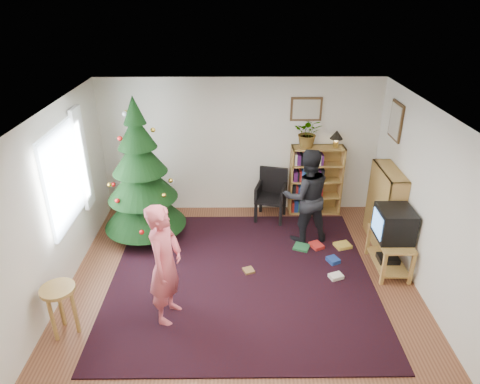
{
  "coord_description": "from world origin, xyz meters",
  "views": [
    {
      "loc": [
        -0.07,
        -4.82,
        3.93
      ],
      "look_at": [
        -0.02,
        0.94,
        1.1
      ],
      "focal_mm": 32.0,
      "sensor_mm": 36.0,
      "label": 1
    }
  ],
  "objects_px": {
    "picture_back": "(306,109)",
    "table_lamp": "(337,136)",
    "bookshelf_back": "(316,179)",
    "tv_stand": "(389,250)",
    "potted_plant": "(308,133)",
    "crt_tv": "(394,224)",
    "picture_right": "(396,121)",
    "bookshelf_right": "(385,206)",
    "person_by_chair": "(306,196)",
    "stool": "(59,298)",
    "christmas_tree": "(142,183)",
    "person_standing": "(165,264)",
    "armchair": "(270,192)"
  },
  "relations": [
    {
      "from": "bookshelf_right",
      "to": "person_standing",
      "type": "xyz_separation_m",
      "value": [
        -3.29,
        -1.78,
        0.15
      ]
    },
    {
      "from": "picture_back",
      "to": "bookshelf_back",
      "type": "bearing_deg",
      "value": -28.87
    },
    {
      "from": "person_standing",
      "to": "person_by_chair",
      "type": "height_order",
      "value": "person_standing"
    },
    {
      "from": "stool",
      "to": "crt_tv",
      "type": "bearing_deg",
      "value": 16.22
    },
    {
      "from": "armchair",
      "to": "potted_plant",
      "type": "bearing_deg",
      "value": 30.39
    },
    {
      "from": "picture_back",
      "to": "stool",
      "type": "height_order",
      "value": "picture_back"
    },
    {
      "from": "bookshelf_back",
      "to": "crt_tv",
      "type": "distance_m",
      "value": 2.0
    },
    {
      "from": "bookshelf_back",
      "to": "bookshelf_right",
      "type": "distance_m",
      "value": 1.42
    },
    {
      "from": "bookshelf_back",
      "to": "person_standing",
      "type": "relative_size",
      "value": 0.79
    },
    {
      "from": "bookshelf_back",
      "to": "tv_stand",
      "type": "distance_m",
      "value": 2.03
    },
    {
      "from": "crt_tv",
      "to": "potted_plant",
      "type": "distance_m",
      "value": 2.23
    },
    {
      "from": "picture_right",
      "to": "bookshelf_right",
      "type": "xyz_separation_m",
      "value": [
        -0.14,
        -0.47,
        -1.29
      ]
    },
    {
      "from": "potted_plant",
      "to": "picture_right",
      "type": "bearing_deg",
      "value": -24.74
    },
    {
      "from": "armchair",
      "to": "person_by_chair",
      "type": "bearing_deg",
      "value": -42.08
    },
    {
      "from": "christmas_tree",
      "to": "tv_stand",
      "type": "distance_m",
      "value": 3.99
    },
    {
      "from": "bookshelf_back",
      "to": "crt_tv",
      "type": "xyz_separation_m",
      "value": [
        0.82,
        -1.82,
        0.12
      ]
    },
    {
      "from": "picture_right",
      "to": "christmas_tree",
      "type": "height_order",
      "value": "christmas_tree"
    },
    {
      "from": "christmas_tree",
      "to": "picture_right",
      "type": "bearing_deg",
      "value": 4.25
    },
    {
      "from": "armchair",
      "to": "person_by_chair",
      "type": "relative_size",
      "value": 0.58
    },
    {
      "from": "christmas_tree",
      "to": "person_by_chair",
      "type": "bearing_deg",
      "value": -1.7
    },
    {
      "from": "armchair",
      "to": "stool",
      "type": "bearing_deg",
      "value": -118.44
    },
    {
      "from": "christmas_tree",
      "to": "tv_stand",
      "type": "bearing_deg",
      "value": -13.7
    },
    {
      "from": "stool",
      "to": "table_lamp",
      "type": "height_order",
      "value": "table_lamp"
    },
    {
      "from": "person_standing",
      "to": "armchair",
      "type": "bearing_deg",
      "value": -15.16
    },
    {
      "from": "bookshelf_back",
      "to": "bookshelf_right",
      "type": "relative_size",
      "value": 1.0
    },
    {
      "from": "bookshelf_right",
      "to": "person_standing",
      "type": "distance_m",
      "value": 3.75
    },
    {
      "from": "stool",
      "to": "table_lamp",
      "type": "distance_m",
      "value": 5.08
    },
    {
      "from": "picture_back",
      "to": "table_lamp",
      "type": "xyz_separation_m",
      "value": [
        0.54,
        -0.14,
        -0.44
      ]
    },
    {
      "from": "person_by_chair",
      "to": "potted_plant",
      "type": "xyz_separation_m",
      "value": [
        0.13,
        0.97,
        0.76
      ]
    },
    {
      "from": "christmas_tree",
      "to": "table_lamp",
      "type": "height_order",
      "value": "christmas_tree"
    },
    {
      "from": "bookshelf_right",
      "to": "bookshelf_back",
      "type": "bearing_deg",
      "value": 41.8
    },
    {
      "from": "crt_tv",
      "to": "picture_right",
      "type": "bearing_deg",
      "value": 78.2
    },
    {
      "from": "picture_back",
      "to": "table_lamp",
      "type": "relative_size",
      "value": 1.79
    },
    {
      "from": "bookshelf_back",
      "to": "crt_tv",
      "type": "bearing_deg",
      "value": -65.74
    },
    {
      "from": "picture_right",
      "to": "tv_stand",
      "type": "distance_m",
      "value": 2.06
    },
    {
      "from": "picture_right",
      "to": "person_standing",
      "type": "height_order",
      "value": "picture_right"
    },
    {
      "from": "picture_right",
      "to": "potted_plant",
      "type": "height_order",
      "value": "picture_right"
    },
    {
      "from": "picture_right",
      "to": "person_standing",
      "type": "distance_m",
      "value": 4.25
    },
    {
      "from": "tv_stand",
      "to": "picture_back",
      "type": "bearing_deg",
      "value": 118.64
    },
    {
      "from": "bookshelf_back",
      "to": "stool",
      "type": "height_order",
      "value": "bookshelf_back"
    },
    {
      "from": "christmas_tree",
      "to": "table_lamp",
      "type": "distance_m",
      "value": 3.45
    },
    {
      "from": "bookshelf_right",
      "to": "potted_plant",
      "type": "relative_size",
      "value": 2.46
    },
    {
      "from": "tv_stand",
      "to": "stool",
      "type": "bearing_deg",
      "value": -163.79
    },
    {
      "from": "person_standing",
      "to": "potted_plant",
      "type": "distance_m",
      "value": 3.64
    },
    {
      "from": "person_standing",
      "to": "person_by_chair",
      "type": "distance_m",
      "value": 2.75
    },
    {
      "from": "bookshelf_back",
      "to": "potted_plant",
      "type": "bearing_deg",
      "value": 180.0
    },
    {
      "from": "picture_back",
      "to": "stool",
      "type": "relative_size",
      "value": 0.8
    },
    {
      "from": "person_by_chair",
      "to": "person_standing",
      "type": "bearing_deg",
      "value": 34.07
    },
    {
      "from": "picture_back",
      "to": "bookshelf_back",
      "type": "distance_m",
      "value": 1.32
    },
    {
      "from": "christmas_tree",
      "to": "potted_plant",
      "type": "bearing_deg",
      "value": 17.71
    }
  ]
}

